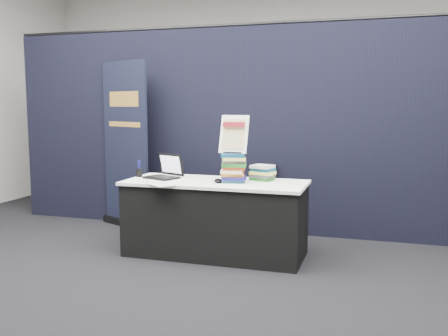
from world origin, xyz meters
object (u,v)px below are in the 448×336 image
display_table (215,218)px  book_stack_tall (233,168)px  book_stack_short (262,173)px  info_sign (234,135)px  pullup_banner (126,154)px  laptop (163,172)px  stacking_chair (261,197)px

display_table → book_stack_tall: book_stack_tall is taller
book_stack_short → display_table: bearing=-156.3°
info_sign → display_table: bearing=-174.8°
book_stack_tall → pullup_banner: bearing=152.6°
display_table → info_sign: (0.19, 0.00, 0.84)m
laptop → info_sign: size_ratio=1.02×
laptop → info_sign: 0.87m
pullup_banner → stacking_chair: (1.69, 0.08, -0.45)m
display_table → book_stack_short: (0.43, 0.19, 0.45)m
book_stack_tall → pullup_banner: size_ratio=0.14×
laptop → pullup_banner: 1.15m
laptop → book_stack_short: (1.01, 0.16, 0.02)m
book_stack_short → stacking_chair: (-0.17, 0.69, -0.38)m
laptop → pullup_banner: pullup_banner is taller
info_sign → stacking_chair: bearing=90.0°
book_stack_short → info_sign: bearing=-142.1°
info_sign → laptop: bearing=-177.8°
book_stack_short → info_sign: 0.50m
laptop → book_stack_tall: 0.78m
book_stack_short → laptop: bearing=-171.2°
pullup_banner → stacking_chair: size_ratio=2.50×
display_table → laptop: laptop is taller
stacking_chair → book_stack_tall: bearing=-74.1°
book_stack_tall → book_stack_short: (0.24, 0.22, -0.06)m
display_table → book_stack_tall: size_ratio=6.42×
book_stack_tall → pullup_banner: pullup_banner is taller
laptop → book_stack_tall: (0.77, -0.06, 0.08)m
book_stack_tall → pullup_banner: 1.82m
book_stack_short → stacking_chair: 0.81m
pullup_banner → info_sign: bearing=-2.0°
book_stack_tall → book_stack_short: book_stack_tall is taller
book_stack_short → book_stack_tall: bearing=-137.9°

